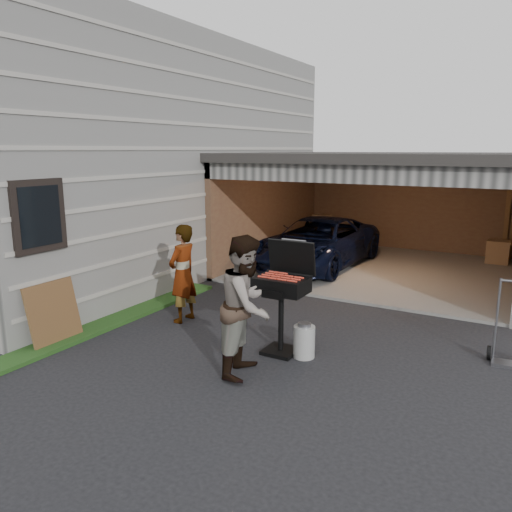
{
  "coord_description": "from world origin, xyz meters",
  "views": [
    {
      "loc": [
        4.06,
        -5.63,
        2.98
      ],
      "look_at": [
        -0.19,
        1.78,
        1.15
      ],
      "focal_mm": 35.0,
      "sensor_mm": 36.0,
      "label": 1
    }
  ],
  "objects_px": {
    "minivan": "(318,245)",
    "plywood_panel": "(54,313)",
    "propane_tank": "(304,342)",
    "woman": "(183,273)",
    "man": "(247,306)",
    "hand_truck": "(507,348)",
    "bbq_grill": "(283,288)"
  },
  "relations": [
    {
      "from": "minivan",
      "to": "plywood_panel",
      "type": "distance_m",
      "value": 6.93
    },
    {
      "from": "minivan",
      "to": "propane_tank",
      "type": "height_order",
      "value": "minivan"
    },
    {
      "from": "woman",
      "to": "man",
      "type": "xyz_separation_m",
      "value": [
        2.04,
        -1.24,
        0.09
      ]
    },
    {
      "from": "woman",
      "to": "hand_truck",
      "type": "relative_size",
      "value": 1.41
    },
    {
      "from": "woman",
      "to": "man",
      "type": "bearing_deg",
      "value": 59.41
    },
    {
      "from": "woman",
      "to": "hand_truck",
      "type": "height_order",
      "value": "woman"
    },
    {
      "from": "woman",
      "to": "man",
      "type": "distance_m",
      "value": 2.39
    },
    {
      "from": "man",
      "to": "bbq_grill",
      "type": "distance_m",
      "value": 0.87
    },
    {
      "from": "woman",
      "to": "propane_tank",
      "type": "distance_m",
      "value": 2.61
    },
    {
      "from": "woman",
      "to": "minivan",
      "type": "bearing_deg",
      "value": 175.22
    },
    {
      "from": "minivan",
      "to": "plywood_panel",
      "type": "xyz_separation_m",
      "value": [
        -1.57,
        -6.75,
        -0.12
      ]
    },
    {
      "from": "hand_truck",
      "to": "propane_tank",
      "type": "bearing_deg",
      "value": -161.25
    },
    {
      "from": "man",
      "to": "plywood_panel",
      "type": "relative_size",
      "value": 1.92
    },
    {
      "from": "plywood_panel",
      "to": "hand_truck",
      "type": "relative_size",
      "value": 0.81
    },
    {
      "from": "man",
      "to": "plywood_panel",
      "type": "xyz_separation_m",
      "value": [
        -3.14,
        -0.6,
        -0.46
      ]
    },
    {
      "from": "man",
      "to": "plywood_panel",
      "type": "bearing_deg",
      "value": 89.72
    },
    {
      "from": "woman",
      "to": "bbq_grill",
      "type": "height_order",
      "value": "woman"
    },
    {
      "from": "bbq_grill",
      "to": "propane_tank",
      "type": "bearing_deg",
      "value": -1.75
    },
    {
      "from": "propane_tank",
      "to": "bbq_grill",
      "type": "bearing_deg",
      "value": 178.25
    },
    {
      "from": "hand_truck",
      "to": "man",
      "type": "bearing_deg",
      "value": -152.41
    },
    {
      "from": "bbq_grill",
      "to": "minivan",
      "type": "bearing_deg",
      "value": 107.53
    },
    {
      "from": "propane_tank",
      "to": "hand_truck",
      "type": "height_order",
      "value": "hand_truck"
    },
    {
      "from": "plywood_panel",
      "to": "hand_truck",
      "type": "distance_m",
      "value": 6.75
    },
    {
      "from": "man",
      "to": "minivan",
      "type": "bearing_deg",
      "value": 3.29
    },
    {
      "from": "woman",
      "to": "plywood_panel",
      "type": "bearing_deg",
      "value": -30.11
    },
    {
      "from": "woman",
      "to": "propane_tank",
      "type": "bearing_deg",
      "value": 81.83
    },
    {
      "from": "bbq_grill",
      "to": "plywood_panel",
      "type": "xyz_separation_m",
      "value": [
        -3.24,
        -1.46,
        -0.5
      ]
    },
    {
      "from": "bbq_grill",
      "to": "propane_tank",
      "type": "relative_size",
      "value": 3.52
    },
    {
      "from": "woman",
      "to": "bbq_grill",
      "type": "distance_m",
      "value": 2.18
    },
    {
      "from": "man",
      "to": "propane_tank",
      "type": "bearing_deg",
      "value": -39.75
    },
    {
      "from": "woman",
      "to": "hand_truck",
      "type": "distance_m",
      "value": 5.2
    },
    {
      "from": "minivan",
      "to": "propane_tank",
      "type": "relative_size",
      "value": 9.25
    }
  ]
}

